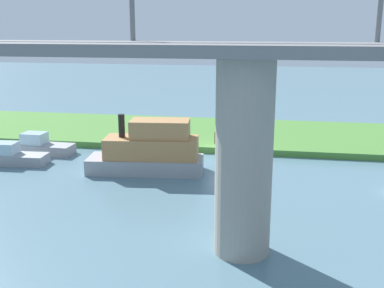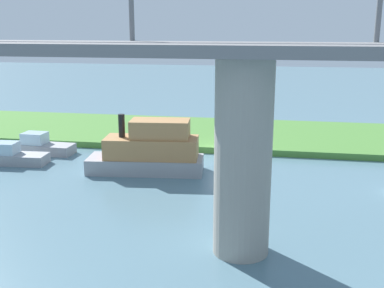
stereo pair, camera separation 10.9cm
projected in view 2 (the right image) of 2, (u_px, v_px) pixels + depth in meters
The scene contains 9 objects.
ground_plane at pixel (227, 154), 37.32m from camera, with size 160.00×160.00×0.00m, color slate.
grassy_bank at pixel (234, 134), 42.99m from camera, with size 80.00×12.00×0.50m, color #4C8438.
bridge_pylon at pixel (243, 159), 20.44m from camera, with size 2.47×2.47×8.65m, color #9E998E.
bridge_span at pixel (246, 43), 19.27m from camera, with size 75.22×4.30×3.25m.
person_on_bank at pixel (183, 130), 40.32m from camera, with size 0.41×0.41×1.39m.
mooring_post at pixel (216, 138), 38.44m from camera, with size 0.20×0.20×0.96m, color brown.
riverboat_paddlewheel at pixel (149, 151), 32.57m from camera, with size 8.06×3.37×4.01m.
motorboat_white at pixel (41, 146), 37.54m from camera, with size 4.96×1.96×1.63m.
pontoon_yellow at pixel (12, 156), 34.75m from camera, with size 4.83×1.95×1.58m.
Camera 2 is at (-3.64, 35.90, 9.94)m, focal length 44.85 mm.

